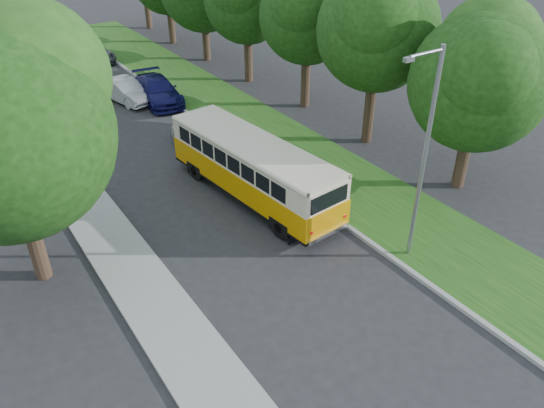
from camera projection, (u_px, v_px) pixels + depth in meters
ground at (278, 261)px, 19.92m from camera, size 120.00×120.00×0.00m
curb at (281, 179)px, 25.10m from camera, size 0.20×70.00×0.15m
grass_verge at (320, 166)px, 26.22m from camera, size 4.50×70.00×0.13m
sidewalk at (108, 237)px, 21.13m from camera, size 2.20×70.00×0.12m
treeline at (149, 4)px, 30.93m from camera, size 24.27×41.91×9.46m
lamppost_near at (423, 153)px, 17.84m from camera, size 1.71×0.16×8.00m
lamppost_far at (23, 66)px, 26.77m from camera, size 1.71×0.16×7.50m
warning_sign at (59, 136)px, 25.31m from camera, size 0.56×0.10×2.50m
vintage_bus at (253, 170)px, 23.06m from camera, size 3.34×9.66×2.81m
car_silver at (209, 136)px, 27.63m from camera, size 3.11×4.74×1.50m
car_white at (125, 91)px, 33.51m from camera, size 2.49×4.58×1.43m
car_blue at (158, 90)px, 33.42m from camera, size 2.69×5.45×1.52m
car_grey at (94, 53)px, 40.83m from camera, size 2.34×4.65×1.26m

